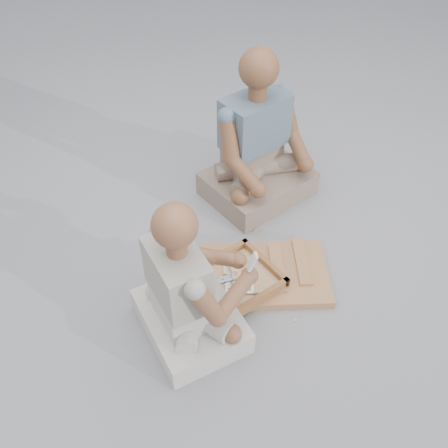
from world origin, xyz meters
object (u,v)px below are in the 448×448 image
object	(u,v)px
tool_tray	(232,283)
companion	(258,152)
craftsman	(188,294)
carved_panel	(265,274)

from	to	relation	value
tool_tray	companion	world-z (taller)	companion
craftsman	companion	world-z (taller)	companion
tool_tray	carved_panel	bearing A→B (deg)	9.20
tool_tray	companion	xyz separation A→B (m)	(0.41, 0.71, 0.25)
carved_panel	craftsman	distance (m)	0.57
carved_panel	companion	world-z (taller)	companion
tool_tray	companion	size ratio (longest dim) A/B	0.58
tool_tray	craftsman	bearing A→B (deg)	-149.56
craftsman	tool_tray	bearing A→B (deg)	110.76
companion	carved_panel	bearing A→B (deg)	53.16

